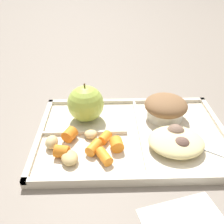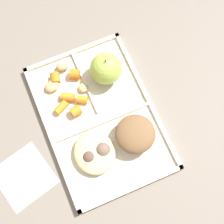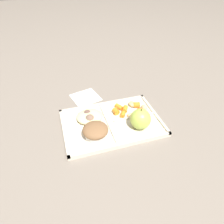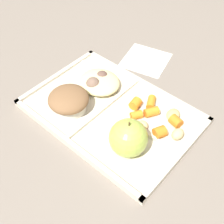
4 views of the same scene
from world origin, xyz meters
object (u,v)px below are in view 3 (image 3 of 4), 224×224
Objects in this scene: green_apple at (140,119)px; plastic_fork at (81,121)px; bran_muffin at (95,131)px; lunch_tray at (112,123)px.

plastic_fork is at bearing -24.75° from green_apple.
bran_muffin is at bearing 110.38° from plastic_fork.
bran_muffin is (0.08, 0.06, 0.03)m from lunch_tray.
green_apple is (-0.10, 0.06, 0.05)m from lunch_tray.
bran_muffin is at bearing 35.72° from lunch_tray.
green_apple reaches higher than bran_muffin.
bran_muffin is 0.11m from plastic_fork.
green_apple is at bearing 149.21° from lunch_tray.
bran_muffin reaches higher than lunch_tray.
lunch_tray is 2.95× the size of plastic_fork.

